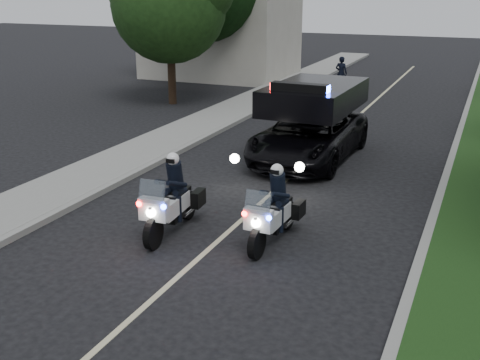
{
  "coord_description": "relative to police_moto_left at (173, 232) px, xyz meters",
  "views": [
    {
      "loc": [
        4.97,
        -6.03,
        5.21
      ],
      "look_at": [
        -0.02,
        5.58,
        1.0
      ],
      "focal_mm": 44.01,
      "sensor_mm": 36.0,
      "label": 1
    }
  ],
  "objects": [
    {
      "name": "curb_left",
      "position": [
        -2.97,
        5.61,
        0.07
      ],
      "size": [
        0.2,
        60.0,
        0.15
      ],
      "primitive_type": "cube",
      "color": "gray",
      "rests_on": "ground"
    },
    {
      "name": "cyclist",
      "position": [
        -0.87,
        18.53,
        0.0
      ],
      "size": [
        0.63,
        0.45,
        1.65
      ],
      "primitive_type": "imported",
      "rotation": [
        0.0,
        0.0,
        3.05
      ],
      "color": "black",
      "rests_on": "ground"
    },
    {
      "name": "ground",
      "position": [
        1.13,
        -4.39,
        0.0
      ],
      "size": [
        120.0,
        120.0,
        0.0
      ],
      "primitive_type": "plane",
      "color": "black",
      "rests_on": "ground"
    },
    {
      "name": "tree_left_near",
      "position": [
        -7.3,
        12.94,
        0.0
      ],
      "size": [
        6.44,
        6.44,
        8.45
      ],
      "primitive_type": null,
      "rotation": [
        0.0,
        0.0,
        0.33
      ],
      "color": "#1D4015",
      "rests_on": "ground"
    },
    {
      "name": "tree_left_far",
      "position": [
        -8.39,
        18.92,
        0.0
      ],
      "size": [
        7.22,
        7.22,
        10.29
      ],
      "primitive_type": null,
      "rotation": [
        0.0,
        0.0,
        0.19
      ],
      "color": "black",
      "rests_on": "ground"
    },
    {
      "name": "police_moto_right",
      "position": [
        2.23,
        0.38,
        0.0
      ],
      "size": [
        0.79,
        2.04,
        1.71
      ],
      "primitive_type": null,
      "rotation": [
        0.0,
        0.0,
        -0.04
      ],
      "color": "silver",
      "rests_on": "ground"
    },
    {
      "name": "police_suv",
      "position": [
        1.09,
        6.69,
        0.0
      ],
      "size": [
        2.74,
        5.66,
        2.72
      ],
      "primitive_type": "imported",
      "rotation": [
        0.0,
        0.0,
        -0.03
      ],
      "color": "black",
      "rests_on": "ground"
    },
    {
      "name": "grass_verge",
      "position": [
        5.93,
        5.61,
        0.08
      ],
      "size": [
        1.2,
        60.0,
        0.16
      ],
      "primitive_type": "cube",
      "color": "#193814",
      "rests_on": "ground"
    },
    {
      "name": "police_moto_left",
      "position": [
        0.0,
        0.0,
        0.0
      ],
      "size": [
        0.89,
        2.16,
        1.8
      ],
      "primitive_type": null,
      "rotation": [
        0.0,
        0.0,
        0.07
      ],
      "color": "silver",
      "rests_on": "ground"
    },
    {
      "name": "bicycle",
      "position": [
        -0.87,
        18.53,
        0.0
      ],
      "size": [
        0.6,
        1.64,
        0.85
      ],
      "primitive_type": "imported",
      "rotation": [
        0.0,
        0.0,
        0.02
      ],
      "color": "black",
      "rests_on": "ground"
    },
    {
      "name": "lane_marking",
      "position": [
        1.13,
        5.61,
        0.0
      ],
      "size": [
        0.12,
        50.0,
        0.01
      ],
      "primitive_type": "cube",
      "color": "#BFB78C",
      "rests_on": "ground"
    },
    {
      "name": "sidewalk_left",
      "position": [
        -4.07,
        5.61,
        0.08
      ],
      "size": [
        2.0,
        60.0,
        0.16
      ],
      "primitive_type": "cube",
      "color": "gray",
      "rests_on": "ground"
    },
    {
      "name": "curb_right",
      "position": [
        5.23,
        5.61,
        0.07
      ],
      "size": [
        0.2,
        60.0,
        0.15
      ],
      "primitive_type": "cube",
      "color": "gray",
      "rests_on": "ground"
    },
    {
      "name": "building_far",
      "position": [
        -8.87,
        21.61,
        3.5
      ],
      "size": [
        8.0,
        6.0,
        7.0
      ],
      "primitive_type": "cube",
      "color": "#A8A396",
      "rests_on": "ground"
    }
  ]
}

